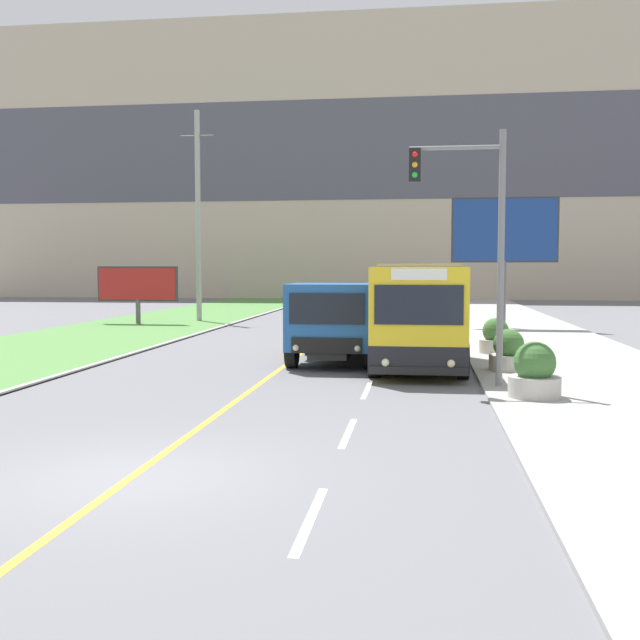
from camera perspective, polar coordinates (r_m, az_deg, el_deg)
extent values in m
plane|color=slate|center=(11.06, -14.16, -11.52)|extent=(300.00, 300.00, 0.00)
cube|color=gold|center=(11.06, -14.16, -11.51)|extent=(0.14, 140.00, 0.01)
cube|color=silver|center=(9.06, -0.74, -14.91)|extent=(0.12, 2.40, 0.01)
cube|color=silver|center=(13.46, 2.16, -8.57)|extent=(0.12, 2.40, 0.01)
cube|color=silver|center=(17.96, 3.58, -5.37)|extent=(0.12, 2.40, 0.01)
cube|color=silver|center=(22.51, 4.42, -3.46)|extent=(0.12, 2.40, 0.01)
cube|color=silver|center=(27.07, 4.98, -2.19)|extent=(0.12, 2.40, 0.01)
cube|color=silver|center=(31.64, 5.37, -1.28)|extent=(0.12, 2.40, 0.01)
cube|color=silver|center=(36.22, 5.67, -0.61)|extent=(0.12, 2.40, 0.01)
cube|color=silver|center=(40.80, 5.90, -0.08)|extent=(0.12, 2.40, 0.01)
cube|color=silver|center=(45.39, 6.08, 0.33)|extent=(0.12, 2.40, 0.01)
cube|color=silver|center=(49.98, 6.23, 0.67)|extent=(0.12, 2.40, 0.01)
cube|color=#BCAD93|center=(72.85, 4.56, 11.90)|extent=(80.00, 8.00, 25.77)
cube|color=#4C4C56|center=(68.97, 4.37, 12.89)|extent=(80.00, 0.04, 9.02)
cube|color=yellow|center=(21.57, 7.54, 0.48)|extent=(2.48, 5.95, 2.67)
cube|color=black|center=(21.65, 7.52, -2.12)|extent=(2.50, 5.97, 0.70)
cube|color=black|center=(21.55, 7.55, 1.55)|extent=(2.50, 5.47, 0.94)
cube|color=gray|center=(21.53, 7.58, 4.14)|extent=(2.11, 5.36, 0.08)
cube|color=black|center=(18.56, 7.53, 1.14)|extent=(2.18, 0.04, 0.98)
cube|color=black|center=(18.70, 7.48, -3.87)|extent=(2.43, 0.06, 0.20)
sphere|color=#F4EAB2|center=(18.68, 5.01, -3.24)|extent=(0.20, 0.20, 0.20)
sphere|color=#F4EAB2|center=(18.68, 9.96, -3.29)|extent=(0.20, 0.20, 0.20)
cube|color=white|center=(18.53, 7.55, 3.48)|extent=(1.36, 0.04, 0.28)
cylinder|color=black|center=(20.05, 4.13, -2.95)|extent=(0.28, 1.00, 1.00)
cylinder|color=black|center=(20.04, 10.87, -3.02)|extent=(0.28, 1.00, 1.00)
cylinder|color=black|center=(23.59, 4.67, -1.90)|extent=(0.28, 1.00, 1.00)
cylinder|color=black|center=(23.59, 10.39, -1.95)|extent=(0.28, 1.00, 1.00)
cube|color=black|center=(23.77, 1.41, -1.97)|extent=(1.11, 6.00, 0.20)
cube|color=#235BA3|center=(21.82, 0.88, 0.27)|extent=(2.47, 2.26, 1.91)
cube|color=black|center=(20.67, 0.51, 0.86)|extent=(2.10, 0.04, 0.86)
cube|color=black|center=(20.74, 0.50, -1.97)|extent=(1.97, 0.06, 0.44)
sphere|color=silver|center=(20.86, -1.86, -2.13)|extent=(0.18, 0.18, 0.18)
sphere|color=silver|center=(20.65, 2.88, -2.20)|extent=(0.18, 0.18, 0.18)
cube|color=#B7931E|center=(24.99, 1.73, -1.31)|extent=(2.34, 3.49, 0.12)
cube|color=#B7931E|center=(25.08, -0.79, 0.13)|extent=(0.12, 3.49, 1.36)
cube|color=#B7931E|center=(24.85, 4.28, 0.09)|extent=(0.12, 3.49, 1.36)
cube|color=#B7931E|center=(23.27, 1.30, -0.17)|extent=(2.34, 0.12, 1.36)
cube|color=#B7931E|center=(26.61, 2.11, 0.36)|extent=(2.34, 0.12, 1.36)
cube|color=#B7931E|center=(23.22, 1.31, 1.79)|extent=(2.34, 0.12, 0.24)
cylinder|color=black|center=(21.85, -2.15, -2.31)|extent=(0.30, 1.04, 1.04)
cylinder|color=black|center=(21.58, 3.80, -2.40)|extent=(0.30, 1.04, 1.04)
cylinder|color=black|center=(25.31, -0.79, -1.43)|extent=(0.30, 1.04, 1.04)
cylinder|color=black|center=(25.08, 4.35, -1.49)|extent=(0.30, 1.04, 1.04)
cube|color=black|center=(35.50, 3.16, 0.10)|extent=(1.80, 4.30, 0.61)
cube|color=black|center=(35.57, 3.17, 1.13)|extent=(1.53, 2.37, 0.65)
cylinder|color=black|center=(34.31, 1.64, -0.34)|extent=(0.18, 0.62, 0.62)
cylinder|color=black|center=(34.18, 4.34, -0.36)|extent=(0.18, 0.62, 0.62)
cylinder|color=black|center=(36.87, 2.06, -0.03)|extent=(0.18, 0.62, 0.62)
cylinder|color=black|center=(36.75, 4.57, -0.05)|extent=(0.18, 0.62, 0.62)
cylinder|color=#9E9E99|center=(41.11, -9.27, 7.77)|extent=(0.28, 0.28, 11.27)
cylinder|color=#4C4C4C|center=(41.61, -9.34, 13.67)|extent=(1.80, 0.08, 0.08)
cylinder|color=slate|center=(18.41, 13.62, 4.40)|extent=(0.16, 0.16, 6.18)
cylinder|color=slate|center=(18.54, 10.29, 12.79)|extent=(2.20, 0.10, 0.10)
cube|color=black|center=(18.47, 7.24, 11.61)|extent=(0.28, 0.24, 0.80)
sphere|color=red|center=(18.38, 7.24, 12.40)|extent=(0.14, 0.14, 0.14)
sphere|color=orange|center=(18.34, 7.24, 11.66)|extent=(0.14, 0.14, 0.14)
sphere|color=green|center=(18.31, 7.23, 10.92)|extent=(0.14, 0.14, 0.14)
cylinder|color=#59595B|center=(36.35, 13.80, 1.86)|extent=(0.24, 0.24, 3.23)
cube|color=#333333|center=(36.36, 13.88, 6.68)|extent=(4.93, 0.20, 3.05)
cube|color=navy|center=(36.25, 13.90, 6.69)|extent=(4.77, 0.02, 2.89)
cylinder|color=#59595B|center=(39.45, -13.69, 0.60)|extent=(0.24, 0.24, 1.27)
cube|color=#333333|center=(39.39, -13.72, 2.70)|extent=(4.22, 0.20, 1.78)
cube|color=#AD1E1E|center=(39.29, -13.78, 2.69)|extent=(4.06, 0.02, 1.62)
cylinder|color=#B7B2A8|center=(17.21, 16.01, -4.91)|extent=(1.14, 1.14, 0.46)
sphere|color=#3D6B33|center=(17.13, 16.05, -3.11)|extent=(0.92, 0.92, 0.92)
cylinder|color=#B7B2A8|center=(21.41, 14.15, -3.17)|extent=(1.06, 1.06, 0.44)
sphere|color=#3D6B33|center=(21.35, 14.18, -1.81)|extent=(0.85, 0.85, 0.85)
cylinder|color=#B7B2A8|center=(25.64, 13.22, -1.96)|extent=(1.07, 1.07, 0.45)
sphere|color=#3D6B33|center=(25.59, 13.24, -0.80)|extent=(0.86, 0.86, 0.86)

